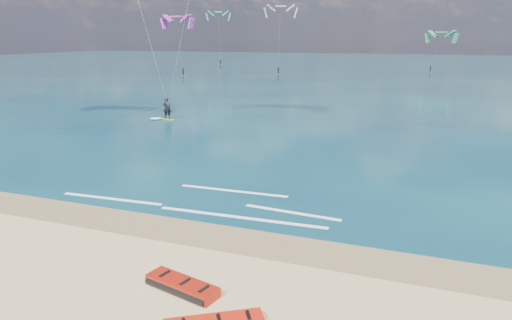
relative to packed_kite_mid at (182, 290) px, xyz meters
The scene contains 6 objects.
ground 41.19m from the packed_kite_mid, 95.28° to the left, with size 320.00×320.00×0.00m, color tan.
wet_sand_strip 5.52m from the packed_kite_mid, 133.37° to the left, with size 320.00×2.40×0.01m, color brown.
sea 105.08m from the packed_kite_mid, 92.07° to the left, with size 320.00×200.00×0.04m, color #0B2C3E.
packed_kite_mid is the anchor object (origin of this frame).
shoreline_foam 7.32m from the packed_kite_mid, 106.52° to the left, with size 13.57×3.62×0.01m.
distant_kites 84.35m from the packed_kite_mid, 100.61° to the left, with size 89.18×37.86×13.72m.
Camera 1 is at (10.27, -12.00, 7.59)m, focal length 32.00 mm.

